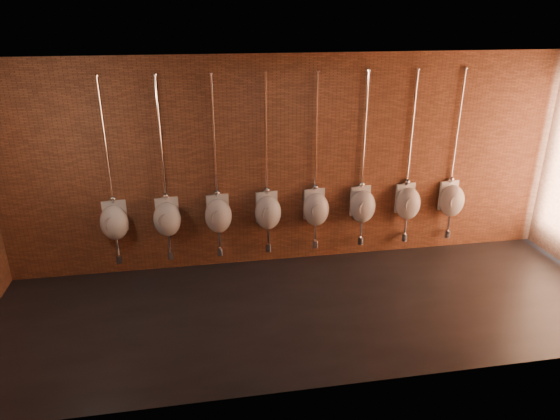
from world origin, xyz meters
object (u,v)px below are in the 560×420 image
Objects in this scene: urinal_2 at (218,215)px; urinal_3 at (268,211)px; urinal_1 at (167,218)px; urinal_7 at (452,200)px; urinal_5 at (362,205)px; urinal_4 at (316,208)px; urinal_6 at (408,202)px; urinal_0 at (114,221)px.

urinal_2 is 1.00× the size of urinal_3.
urinal_1 is 4.51m from urinal_7.
urinal_5 and urinal_7 have the same top height.
urinal_4 is at bearing 0.00° from urinal_1.
urinal_3 and urinal_4 have the same top height.
urinal_5 is 1.50m from urinal_7.
urinal_1 is 3.76m from urinal_6.
urinal_2 is at bearing 180.00° from urinal_6.
urinal_6 is (2.26, 0.00, 0.00)m from urinal_3.
urinal_1 is 3.01m from urinal_5.
urinal_3 is (0.75, 0.00, 0.00)m from urinal_2.
urinal_5 is at bearing 0.00° from urinal_3.
urinal_4 is (2.26, 0.00, 0.00)m from urinal_1.
urinal_2 is at bearing 0.00° from urinal_1.
urinal_3 is at bearing 180.00° from urinal_5.
urinal_3 is at bearing 180.00° from urinal_4.
urinal_1 is 1.00× the size of urinal_7.
urinal_1 is (0.75, 0.00, 0.00)m from urinal_0.
urinal_1 is 0.75m from urinal_2.
urinal_6 is 1.00× the size of urinal_7.
urinal_6 is (1.50, 0.00, 0.00)m from urinal_4.
urinal_0 is at bearing 180.00° from urinal_5.
urinal_1 and urinal_3 have the same top height.
urinal_1 and urinal_7 have the same top height.
urinal_2 is at bearing 180.00° from urinal_4.
urinal_4 is (0.75, 0.00, 0.00)m from urinal_3.
urinal_2 and urinal_5 have the same top height.
urinal_4 and urinal_7 have the same top height.
urinal_4 is 0.75m from urinal_5.
urinal_2 is 1.00× the size of urinal_4.
urinal_2 is (0.75, 0.00, 0.00)m from urinal_1.
urinal_3 and urinal_6 have the same top height.
urinal_7 is at bearing 0.00° from urinal_6.
urinal_5 is (3.01, 0.00, 0.00)m from urinal_1.
urinal_5 is (0.75, 0.00, 0.00)m from urinal_4.
urinal_3 is (1.50, 0.00, 0.00)m from urinal_1.
urinal_7 is (3.01, 0.00, 0.00)m from urinal_3.
urinal_6 is at bearing 0.00° from urinal_1.
urinal_3 is 1.00× the size of urinal_5.
urinal_2 is 2.26m from urinal_5.
urinal_6 is at bearing 0.00° from urinal_4.
urinal_1 is 2.26m from urinal_4.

